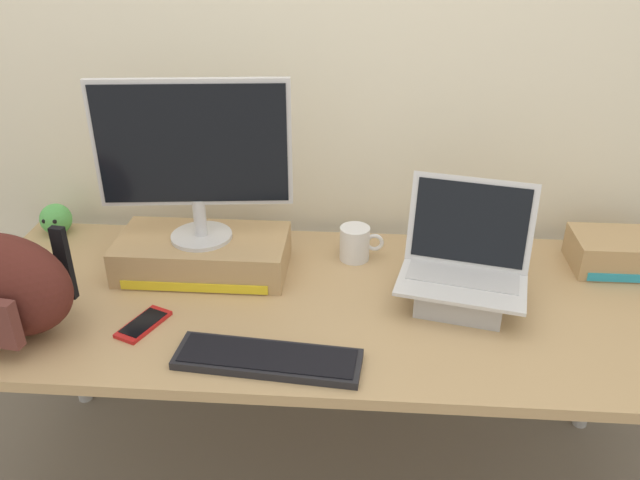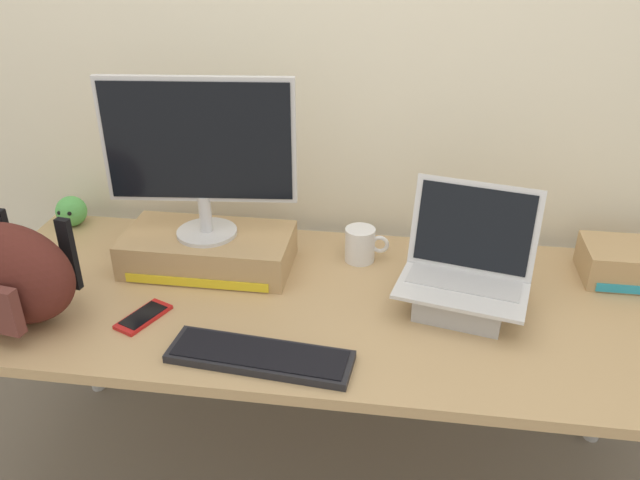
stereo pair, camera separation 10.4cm
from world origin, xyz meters
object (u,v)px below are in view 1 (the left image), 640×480
(open_laptop, at_px, (462,280))
(toner_box_cyan, at_px, (628,253))
(messenger_backpack, at_px, (3,286))
(cell_phone, at_px, (143,324))
(external_keyboard, at_px, (268,359))
(plush_toy, at_px, (56,219))
(desktop_monitor, at_px, (193,154))
(toner_box_yellow, at_px, (203,254))
(coffee_mug, at_px, (355,243))

(open_laptop, bearing_deg, toner_box_cyan, 35.46)
(messenger_backpack, height_order, cell_phone, messenger_backpack)
(external_keyboard, distance_m, toner_box_cyan, 1.11)
(plush_toy, bearing_deg, desktop_monitor, -20.42)
(desktop_monitor, xyz_separation_m, messenger_backpack, (-0.41, -0.33, -0.22))
(open_laptop, relative_size, cell_phone, 2.29)
(plush_toy, bearing_deg, messenger_backpack, -77.05)
(plush_toy, bearing_deg, toner_box_yellow, -20.31)
(open_laptop, xyz_separation_m, messenger_backpack, (-1.13, -0.22, 0.07))
(toner_box_yellow, height_order, toner_box_cyan, toner_box_yellow)
(messenger_backpack, height_order, plush_toy, messenger_backpack)
(desktop_monitor, bearing_deg, toner_box_cyan, -1.14)
(cell_phone, bearing_deg, open_laptop, 35.41)
(cell_phone, bearing_deg, toner_box_cyan, 39.70)
(external_keyboard, xyz_separation_m, cell_phone, (-0.34, 0.12, -0.01))
(external_keyboard, xyz_separation_m, messenger_backpack, (-0.65, 0.08, 0.12))
(external_keyboard, bearing_deg, toner_box_cyan, 32.55)
(cell_phone, bearing_deg, coffee_mug, 59.40)
(toner_box_cyan, bearing_deg, coffee_mug, -179.76)
(toner_box_yellow, xyz_separation_m, desktop_monitor, (0.00, -0.00, 0.31))
(desktop_monitor, bearing_deg, external_keyboard, -64.85)
(messenger_backpack, bearing_deg, plush_toy, 111.61)
(external_keyboard, relative_size, plush_toy, 4.47)
(messenger_backpack, bearing_deg, cell_phone, 16.98)
(toner_box_cyan, bearing_deg, cell_phone, -163.63)
(coffee_mug, bearing_deg, external_keyboard, -110.68)
(coffee_mug, relative_size, toner_box_cyan, 0.41)
(open_laptop, relative_size, external_keyboard, 0.84)
(messenger_backpack, distance_m, cell_phone, 0.34)
(cell_phone, distance_m, toner_box_cyan, 1.38)
(messenger_backpack, bearing_deg, external_keyboard, 1.97)
(toner_box_yellow, distance_m, external_keyboard, 0.48)
(toner_box_yellow, xyz_separation_m, cell_phone, (-0.09, -0.29, -0.05))
(coffee_mug, xyz_separation_m, plush_toy, (-0.96, 0.10, -0.00))
(messenger_backpack, relative_size, plush_toy, 3.81)
(open_laptop, relative_size, toner_box_cyan, 1.17)
(open_laptop, bearing_deg, cell_phone, -155.37)
(desktop_monitor, bearing_deg, toner_box_yellow, 92.14)
(external_keyboard, bearing_deg, coffee_mug, 74.46)
(plush_toy, xyz_separation_m, toner_box_cyan, (1.76, -0.09, -0.00))
(cell_phone, bearing_deg, messenger_backpack, -148.35)
(open_laptop, distance_m, plush_toy, 1.29)
(external_keyboard, height_order, plush_toy, plush_toy)
(messenger_backpack, xyz_separation_m, coffee_mug, (0.84, 0.43, -0.08))
(plush_toy, height_order, toner_box_cyan, same)
(desktop_monitor, bearing_deg, coffee_mug, 6.86)
(external_keyboard, distance_m, messenger_backpack, 0.67)
(open_laptop, distance_m, coffee_mug, 0.36)
(external_keyboard, height_order, cell_phone, external_keyboard)
(desktop_monitor, xyz_separation_m, coffee_mug, (0.44, 0.10, -0.31))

